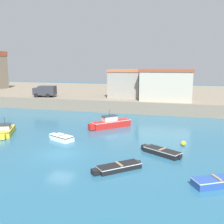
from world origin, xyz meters
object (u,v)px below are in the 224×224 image
at_px(dinghy_blue_4, 218,181).
at_px(harbor_shed_mid_row, 166,85).
at_px(mooring_buoy, 183,143).
at_px(truck_on_quay, 45,91).
at_px(dinghy_black_0, 161,151).
at_px(harbor_shed_near_wharf, 125,84).
at_px(dinghy_black_3, 118,167).
at_px(motorboat_yellow_5, 5,131).
at_px(dinghy_white_2, 61,138).
at_px(motorboat_red_1, 110,123).

height_order(dinghy_blue_4, harbor_shed_mid_row, harbor_shed_mid_row).
height_order(mooring_buoy, truck_on_quay, truck_on_quay).
bearing_deg(dinghy_black_0, mooring_buoy, 59.27).
height_order(harbor_shed_near_wharf, harbor_shed_mid_row, harbor_shed_mid_row).
xyz_separation_m(dinghy_black_3, motorboat_yellow_5, (-16.13, 6.89, 0.23)).
distance_m(dinghy_black_0, dinghy_white_2, 11.48).
height_order(motorboat_red_1, harbor_shed_mid_row, harbor_shed_mid_row).
height_order(dinghy_black_0, truck_on_quay, truck_on_quay).
relative_size(motorboat_red_1, dinghy_black_3, 1.41).
xyz_separation_m(dinghy_white_2, truck_on_quay, (-13.69, 20.30, 3.04)).
height_order(dinghy_white_2, harbor_shed_mid_row, harbor_shed_mid_row).
distance_m(motorboat_red_1, harbor_shed_near_wharf, 16.67).
xyz_separation_m(dinghy_blue_4, harbor_shed_mid_row, (-5.93, 28.26, 4.65)).
bearing_deg(motorboat_yellow_5, harbor_shed_near_wharf, 67.09).
bearing_deg(dinghy_white_2, mooring_buoy, 7.20).
height_order(motorboat_red_1, truck_on_quay, truck_on_quay).
xyz_separation_m(motorboat_yellow_5, mooring_buoy, (21.17, 1.26, -0.21)).
bearing_deg(harbor_shed_near_wharf, dinghy_black_3, -77.94).
height_order(dinghy_blue_4, mooring_buoy, dinghy_blue_4).
relative_size(dinghy_black_0, harbor_shed_near_wharf, 0.65).
bearing_deg(harbor_shed_near_wharf, harbor_shed_mid_row, -16.88).
relative_size(dinghy_black_0, dinghy_blue_4, 1.05).
relative_size(dinghy_white_2, motorboat_yellow_5, 0.67).
bearing_deg(harbor_shed_near_wharf, motorboat_red_1, -83.96).
height_order(motorboat_red_1, dinghy_black_3, motorboat_red_1).
bearing_deg(motorboat_yellow_5, dinghy_black_0, -6.26).
relative_size(dinghy_white_2, mooring_buoy, 6.38).
bearing_deg(motorboat_red_1, harbor_shed_near_wharf, 96.04).
height_order(dinghy_white_2, motorboat_yellow_5, motorboat_yellow_5).
distance_m(dinghy_black_0, motorboat_yellow_5, 19.29).
bearing_deg(harbor_shed_mid_row, dinghy_blue_4, -78.15).
distance_m(dinghy_black_3, harbor_shed_mid_row, 27.95).
height_order(dinghy_white_2, harbor_shed_near_wharf, harbor_shed_near_wharf).
distance_m(dinghy_black_0, harbor_shed_mid_row, 23.24).
xyz_separation_m(dinghy_white_2, dinghy_blue_4, (15.85, -7.22, -0.01)).
bearing_deg(truck_on_quay, mooring_buoy, -34.53).
bearing_deg(harbor_shed_mid_row, dinghy_black_3, -93.34).
height_order(dinghy_black_3, truck_on_quay, truck_on_quay).
bearing_deg(harbor_shed_near_wharf, mooring_buoy, -62.30).
relative_size(motorboat_red_1, dinghy_white_2, 1.54).
bearing_deg(truck_on_quay, motorboat_yellow_5, -73.53).
relative_size(dinghy_black_0, truck_on_quay, 0.90).
xyz_separation_m(dinghy_blue_4, truck_on_quay, (-29.54, 27.51, 3.05)).
xyz_separation_m(dinghy_black_0, truck_on_quay, (-25.05, 21.97, 3.07)).
relative_size(mooring_buoy, truck_on_quay, 0.12).
bearing_deg(dinghy_blue_4, mooring_buoy, 105.64).
bearing_deg(harbor_shed_mid_row, mooring_buoy, -79.93).
xyz_separation_m(harbor_shed_near_wharf, harbor_shed_mid_row, (8.00, -2.43, 0.08)).
distance_m(dinghy_white_2, harbor_shed_mid_row, 23.72).
height_order(harbor_shed_mid_row, truck_on_quay, harbor_shed_mid_row).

